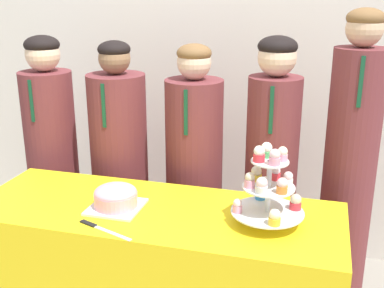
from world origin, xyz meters
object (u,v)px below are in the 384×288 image
(cupcake_stand, at_px, (269,186))
(student_3, at_px, (270,186))
(cake_knife, at_px, (97,227))
(student_4, at_px, (348,183))
(student_0, at_px, (53,168))
(student_1, at_px, (120,178))
(student_2, at_px, (194,186))
(round_cake, at_px, (116,197))

(cupcake_stand, height_order, student_3, student_3)
(cake_knife, distance_m, student_3, 0.95)
(cake_knife, height_order, student_4, student_4)
(cupcake_stand, xyz_separation_m, student_0, (-1.27, 0.54, -0.25))
(student_3, bearing_deg, student_1, 180.00)
(cake_knife, distance_m, student_0, 1.00)
(student_0, distance_m, student_2, 0.83)
(student_0, bearing_deg, round_cake, -41.55)
(student_1, bearing_deg, student_0, -180.00)
(student_2, distance_m, student_3, 0.40)
(student_1, xyz_separation_m, student_4, (1.18, -0.00, 0.11))
(student_0, height_order, student_3, student_3)
(cake_knife, xyz_separation_m, student_3, (0.58, 0.75, -0.07))
(student_4, bearing_deg, round_cake, -148.71)
(round_cake, distance_m, student_1, 0.64)
(round_cake, xyz_separation_m, student_0, (-0.65, 0.57, -0.15))
(student_0, xyz_separation_m, student_1, (0.41, 0.00, -0.02))
(student_2, bearing_deg, cake_knife, -103.53)
(student_0, bearing_deg, student_4, -0.00)
(round_cake, height_order, student_1, student_1)
(cupcake_stand, bearing_deg, student_1, 147.80)
(cake_knife, relative_size, cupcake_stand, 0.78)
(round_cake, bearing_deg, cake_knife, -90.18)
(cake_knife, xyz_separation_m, student_0, (-0.65, 0.75, -0.10))
(cake_knife, relative_size, student_0, 0.18)
(cake_knife, relative_size, student_4, 0.16)
(student_2, xyz_separation_m, student_4, (0.76, -0.00, 0.10))
(student_0, relative_size, student_4, 0.90)
(cupcake_stand, bearing_deg, student_3, 95.01)
(student_3, bearing_deg, cake_knife, -127.48)
(student_2, bearing_deg, student_0, -180.00)
(student_3, bearing_deg, student_4, 0.00)
(cake_knife, bearing_deg, student_2, 96.45)
(round_cake, height_order, student_4, student_4)
(student_0, distance_m, student_3, 1.23)
(cupcake_stand, relative_size, student_4, 0.21)
(cake_knife, xyz_separation_m, student_4, (0.95, 0.75, -0.01))
(student_3, xyz_separation_m, student_4, (0.37, 0.00, 0.06))
(student_2, relative_size, student_3, 0.97)
(student_0, relative_size, student_3, 0.98)
(student_0, distance_m, student_1, 0.41)
(student_3, bearing_deg, student_2, 180.00)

